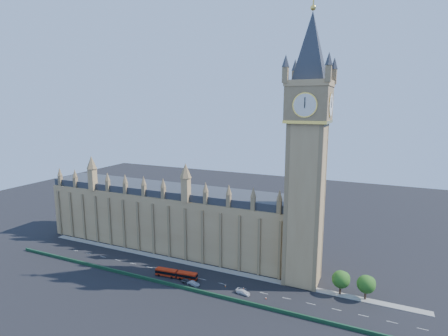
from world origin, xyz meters
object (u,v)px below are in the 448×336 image
at_px(car_grey, 187,281).
at_px(red_bus, 176,274).
at_px(car_white, 243,292).
at_px(car_silver, 193,284).

bearing_deg(car_grey, red_bus, 78.43).
distance_m(car_grey, car_white, 21.18).
height_order(car_silver, car_white, car_silver).
bearing_deg(car_silver, car_white, -80.07).
height_order(car_grey, car_white, car_grey).
bearing_deg(car_silver, red_bus, 78.53).
xyz_separation_m(car_grey, car_white, (21.12, 1.55, -0.09)).
xyz_separation_m(red_bus, car_white, (27.13, -0.50, -0.75)).
distance_m(car_silver, car_white, 18.57).
distance_m(red_bus, car_white, 27.15).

